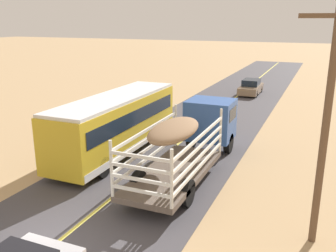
# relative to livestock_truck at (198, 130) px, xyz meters

# --- Properties ---
(ground_plane) EXTENTS (240.00, 240.00, 0.00)m
(ground_plane) POSITION_rel_livestock_truck_xyz_m (-2.02, -9.03, -1.79)
(ground_plane) COLOR tan
(road_surface) EXTENTS (8.00, 120.00, 0.02)m
(road_surface) POSITION_rel_livestock_truck_xyz_m (-2.02, -9.03, -1.78)
(road_surface) COLOR #423F44
(road_surface) RESTS_ON ground
(road_centre_line) EXTENTS (0.16, 117.60, 0.00)m
(road_centre_line) POSITION_rel_livestock_truck_xyz_m (-2.02, -9.03, -1.77)
(road_centre_line) COLOR #D8CC4C
(road_centre_line) RESTS_ON road_surface
(livestock_truck) EXTENTS (2.53, 9.70, 3.02)m
(livestock_truck) POSITION_rel_livestock_truck_xyz_m (0.00, 0.00, 0.00)
(livestock_truck) COLOR #3359A5
(livestock_truck) RESTS_ON road_surface
(bus) EXTENTS (2.54, 10.00, 3.21)m
(bus) POSITION_rel_livestock_truck_xyz_m (-4.62, -0.23, -0.04)
(bus) COLOR gold
(bus) RESTS_ON road_surface
(car_far) EXTENTS (1.80, 4.40, 1.46)m
(car_far) POSITION_rel_livestock_truck_xyz_m (-1.03, 19.64, -1.10)
(car_far) COLOR #8C7259
(car_far) RESTS_ON road_surface
(power_pole_near) EXTENTS (2.20, 0.24, 7.89)m
(power_pole_near) POSITION_rel_livestock_truck_xyz_m (5.81, -5.13, 2.44)
(power_pole_near) COLOR brown
(power_pole_near) RESTS_ON ground
(boulder_far_horizon) EXTENTS (1.54, 1.31, 0.90)m
(boulder_far_horizon) POSITION_rel_livestock_truck_xyz_m (-10.91, 2.80, -1.34)
(boulder_far_horizon) COLOR #756656
(boulder_far_horizon) RESTS_ON ground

